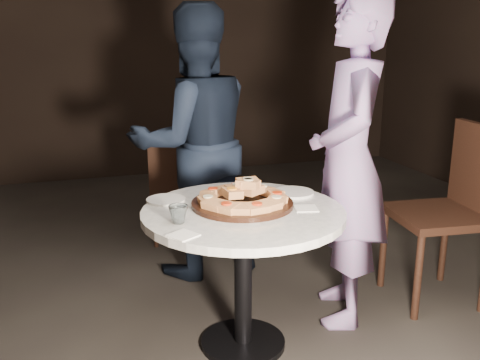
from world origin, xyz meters
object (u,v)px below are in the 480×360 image
object	(u,v)px
table	(243,236)
focaccia_pile	(243,195)
diner_navy	(194,144)
serving_board	(242,204)
water_glass	(178,214)
chair_right	(455,201)
diner_teal	(349,162)
chair_far	(177,185)

from	to	relation	value
table	focaccia_pile	xyz separation A→B (m)	(0.01, 0.05, 0.19)
table	diner_navy	size ratio (longest dim) A/B	0.74
serving_board	diner_navy	xyz separation A→B (m)	(-0.02, 0.90, 0.12)
water_glass	chair_right	size ratio (longest dim) A/B	0.08
water_glass	table	bearing A→B (deg)	15.64
serving_board	table	bearing A→B (deg)	-102.96
table	water_glass	bearing A→B (deg)	-164.36
focaccia_pile	diner_teal	distance (m)	0.62
chair_far	chair_right	distance (m)	1.89
diner_navy	serving_board	bearing A→B (deg)	86.68
chair_right	focaccia_pile	bearing A→B (deg)	-80.66
focaccia_pile	chair_right	xyz separation A→B (m)	(1.30, 0.07, -0.18)
serving_board	focaccia_pile	distance (m)	0.04
serving_board	chair_far	size ratio (longest dim) A/B	0.62
serving_board	water_glass	distance (m)	0.37
water_glass	chair_right	xyz separation A→B (m)	(1.64, 0.22, -0.17)
chair_far	diner_teal	xyz separation A→B (m)	(0.66, -1.30, 0.42)
chair_far	diner_navy	size ratio (longest dim) A/B	0.46
water_glass	diner_navy	size ratio (longest dim) A/B	0.05
diner_teal	diner_navy	bearing A→B (deg)	-122.29
table	serving_board	size ratio (longest dim) A/B	2.59
table	chair_right	xyz separation A→B (m)	(1.31, 0.13, 0.01)
serving_board	diner_navy	world-z (taller)	diner_navy
diner_navy	diner_teal	distance (m)	1.03
diner_navy	water_glass	bearing A→B (deg)	68.47
chair_right	table	bearing A→B (deg)	-78.36
focaccia_pile	water_glass	size ratio (longest dim) A/B	5.09
serving_board	water_glass	xyz separation A→B (m)	(-0.34, -0.14, 0.03)
chair_right	diner_navy	size ratio (longest dim) A/B	0.61
diner_navy	diner_teal	bearing A→B (deg)	123.12
diner_teal	chair_right	bearing A→B (deg)	108.81
water_glass	chair_right	distance (m)	1.66
serving_board	diner_navy	bearing A→B (deg)	91.52
chair_right	diner_teal	distance (m)	0.74
table	diner_navy	xyz separation A→B (m)	(-0.01, 0.95, 0.26)
chair_far	diner_teal	distance (m)	1.52
chair_right	diner_teal	world-z (taller)	diner_teal
table	diner_teal	xyz separation A→B (m)	(0.62, 0.14, 0.29)
focaccia_pile	water_glass	xyz separation A→B (m)	(-0.34, -0.15, -0.01)
chair_far	chair_right	xyz separation A→B (m)	(1.35, -1.31, 0.14)
water_glass	diner_teal	xyz separation A→B (m)	(0.95, 0.23, 0.11)
chair_right	diner_teal	xyz separation A→B (m)	(-0.69, 0.01, 0.28)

